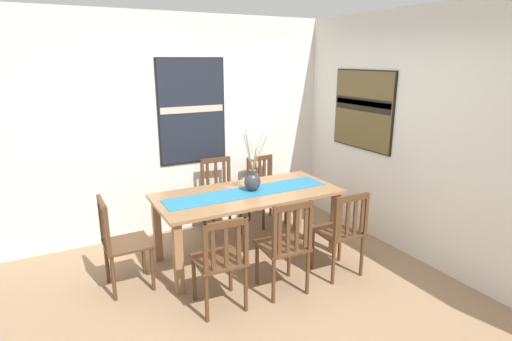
{
  "coord_description": "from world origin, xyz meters",
  "views": [
    {
      "loc": [
        -1.73,
        -3.08,
        2.17
      ],
      "look_at": [
        0.24,
        0.63,
        1.01
      ],
      "focal_mm": 28.55,
      "sensor_mm": 36.0,
      "label": 1
    }
  ],
  "objects_px": {
    "chair_1": "(285,245)",
    "chair_5": "(342,231)",
    "centerpiece_vase": "(252,180)",
    "painting_on_side_wall": "(363,110)",
    "chair_4": "(220,195)",
    "chair_0": "(221,260)",
    "painting_on_back_wall": "(192,111)",
    "chair_2": "(265,187)",
    "dining_table": "(248,201)",
    "chair_3": "(121,242)"
  },
  "relations": [
    {
      "from": "chair_2",
      "to": "chair_4",
      "type": "height_order",
      "value": "chair_4"
    },
    {
      "from": "chair_4",
      "to": "chair_3",
      "type": "bearing_deg",
      "value": -148.84
    },
    {
      "from": "centerpiece_vase",
      "to": "chair_5",
      "type": "relative_size",
      "value": 0.78
    },
    {
      "from": "chair_1",
      "to": "chair_5",
      "type": "distance_m",
      "value": 0.68
    },
    {
      "from": "chair_5",
      "to": "painting_on_side_wall",
      "type": "distance_m",
      "value": 1.69
    },
    {
      "from": "chair_0",
      "to": "chair_4",
      "type": "xyz_separation_m",
      "value": [
        0.68,
        1.6,
        0.01
      ]
    },
    {
      "from": "painting_on_back_wall",
      "to": "centerpiece_vase",
      "type": "bearing_deg",
      "value": -75.77
    },
    {
      "from": "dining_table",
      "to": "painting_on_side_wall",
      "type": "xyz_separation_m",
      "value": [
        1.63,
        0.06,
        0.9
      ]
    },
    {
      "from": "centerpiece_vase",
      "to": "painting_on_back_wall",
      "type": "xyz_separation_m",
      "value": [
        -0.28,
        1.1,
        0.64
      ]
    },
    {
      "from": "painting_on_side_wall",
      "to": "chair_1",
      "type": "bearing_deg",
      "value": -151.95
    },
    {
      "from": "centerpiece_vase",
      "to": "painting_on_side_wall",
      "type": "relative_size",
      "value": 0.7
    },
    {
      "from": "chair_1",
      "to": "chair_2",
      "type": "height_order",
      "value": "chair_1"
    },
    {
      "from": "chair_0",
      "to": "chair_1",
      "type": "distance_m",
      "value": 0.64
    },
    {
      "from": "chair_0",
      "to": "chair_5",
      "type": "bearing_deg",
      "value": -0.84
    },
    {
      "from": "painting_on_back_wall",
      "to": "chair_1",
      "type": "bearing_deg",
      "value": -84.57
    },
    {
      "from": "chair_1",
      "to": "chair_3",
      "type": "height_order",
      "value": "chair_1"
    },
    {
      "from": "chair_5",
      "to": "chair_2",
      "type": "bearing_deg",
      "value": 89.41
    },
    {
      "from": "chair_2",
      "to": "dining_table",
      "type": "bearing_deg",
      "value": -129.64
    },
    {
      "from": "chair_2",
      "to": "painting_on_back_wall",
      "type": "bearing_deg",
      "value": 160.72
    },
    {
      "from": "chair_2",
      "to": "painting_on_back_wall",
      "type": "xyz_separation_m",
      "value": [
        -0.88,
        0.31,
        1.05
      ]
    },
    {
      "from": "centerpiece_vase",
      "to": "chair_1",
      "type": "relative_size",
      "value": 0.75
    },
    {
      "from": "dining_table",
      "to": "painting_on_side_wall",
      "type": "distance_m",
      "value": 1.86
    },
    {
      "from": "chair_5",
      "to": "painting_on_back_wall",
      "type": "bearing_deg",
      "value": 114.16
    },
    {
      "from": "dining_table",
      "to": "chair_1",
      "type": "height_order",
      "value": "chair_1"
    },
    {
      "from": "painting_on_back_wall",
      "to": "chair_3",
      "type": "bearing_deg",
      "value": -135.31
    },
    {
      "from": "dining_table",
      "to": "centerpiece_vase",
      "type": "xyz_separation_m",
      "value": [
        0.07,
        0.02,
        0.23
      ]
    },
    {
      "from": "chair_4",
      "to": "painting_on_side_wall",
      "type": "relative_size",
      "value": 0.93
    },
    {
      "from": "centerpiece_vase",
      "to": "chair_2",
      "type": "distance_m",
      "value": 1.08
    },
    {
      "from": "dining_table",
      "to": "chair_5",
      "type": "relative_size",
      "value": 2.2
    },
    {
      "from": "chair_5",
      "to": "chair_3",
      "type": "bearing_deg",
      "value": 158.84
    },
    {
      "from": "chair_1",
      "to": "centerpiece_vase",
      "type": "bearing_deg",
      "value": 83.61
    },
    {
      "from": "chair_2",
      "to": "chair_5",
      "type": "distance_m",
      "value": 1.62
    },
    {
      "from": "painting_on_back_wall",
      "to": "chair_0",
      "type": "bearing_deg",
      "value": -103.38
    },
    {
      "from": "chair_2",
      "to": "painting_on_side_wall",
      "type": "bearing_deg",
      "value": -38.23
    },
    {
      "from": "dining_table",
      "to": "chair_2",
      "type": "distance_m",
      "value": 1.07
    },
    {
      "from": "chair_4",
      "to": "painting_on_side_wall",
      "type": "xyz_separation_m",
      "value": [
        1.62,
        -0.75,
        1.07
      ]
    },
    {
      "from": "dining_table",
      "to": "painting_on_back_wall",
      "type": "xyz_separation_m",
      "value": [
        -0.21,
        1.12,
        0.87
      ]
    },
    {
      "from": "chair_5",
      "to": "chair_1",
      "type": "bearing_deg",
      "value": -178.81
    },
    {
      "from": "chair_3",
      "to": "painting_on_side_wall",
      "type": "height_order",
      "value": "painting_on_side_wall"
    },
    {
      "from": "centerpiece_vase",
      "to": "chair_4",
      "type": "height_order",
      "value": "centerpiece_vase"
    },
    {
      "from": "chair_4",
      "to": "chair_5",
      "type": "height_order",
      "value": "chair_4"
    },
    {
      "from": "chair_0",
      "to": "chair_5",
      "type": "xyz_separation_m",
      "value": [
        1.32,
        -0.02,
        0.01
      ]
    },
    {
      "from": "chair_3",
      "to": "painting_on_side_wall",
      "type": "relative_size",
      "value": 0.91
    },
    {
      "from": "centerpiece_vase",
      "to": "chair_3",
      "type": "height_order",
      "value": "centerpiece_vase"
    },
    {
      "from": "dining_table",
      "to": "chair_3",
      "type": "distance_m",
      "value": 1.38
    },
    {
      "from": "chair_3",
      "to": "chair_5",
      "type": "distance_m",
      "value": 2.17
    },
    {
      "from": "chair_0",
      "to": "painting_on_side_wall",
      "type": "xyz_separation_m",
      "value": [
        2.29,
        0.85,
        1.08
      ]
    },
    {
      "from": "chair_0",
      "to": "painting_on_back_wall",
      "type": "bearing_deg",
      "value": 76.62
    },
    {
      "from": "dining_table",
      "to": "painting_on_side_wall",
      "type": "height_order",
      "value": "painting_on_side_wall"
    },
    {
      "from": "dining_table",
      "to": "chair_4",
      "type": "bearing_deg",
      "value": 89.1
    }
  ]
}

